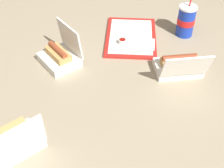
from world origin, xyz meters
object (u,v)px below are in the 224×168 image
object	(u,v)px
plastic_fork	(116,38)
soda_cup_left	(186,21)
food_tray	(131,37)
ketchup_cup	(123,41)
clamshell_hotdog_corner	(179,66)
clamshell_sandwich_back	(14,142)
clamshell_hotdog_right	(60,56)

from	to	relation	value
plastic_fork	soda_cup_left	size ratio (longest dim) A/B	0.49
food_tray	ketchup_cup	xyz separation A→B (m)	(-0.08, 0.03, 0.02)
clamshell_hotdog_corner	clamshell_sandwich_back	xyz separation A→B (m)	(-0.54, 0.56, 0.00)
clamshell_sandwich_back	soda_cup_left	distance (m)	1.04
clamshell_sandwich_back	soda_cup_left	world-z (taller)	soda_cup_left
soda_cup_left	plastic_fork	bearing A→B (deg)	109.96
clamshell_hotdog_corner	soda_cup_left	xyz separation A→B (m)	(0.33, -0.02, 0.04)
ketchup_cup	plastic_fork	distance (m)	0.06
ketchup_cup	plastic_fork	world-z (taller)	ketchup_cup
food_tray	plastic_fork	world-z (taller)	plastic_fork
ketchup_cup	plastic_fork	bearing A→B (deg)	46.90
soda_cup_left	ketchup_cup	bearing A→B (deg)	118.39
ketchup_cup	soda_cup_left	bearing A→B (deg)	-61.61
clamshell_hotdog_corner	clamshell_hotdog_right	xyz separation A→B (m)	(-0.03, 0.55, 0.00)
clamshell_sandwich_back	food_tray	bearing A→B (deg)	-21.20
clamshell_sandwich_back	clamshell_hotdog_right	bearing A→B (deg)	-0.59
plastic_fork	clamshell_sandwich_back	xyz separation A→B (m)	(-0.74, 0.23, 0.03)
ketchup_cup	clamshell_hotdog_right	size ratio (longest dim) A/B	0.17
ketchup_cup	clamshell_hotdog_corner	size ratio (longest dim) A/B	0.16
food_tray	clamshell_hotdog_corner	xyz separation A→B (m)	(-0.24, -0.25, 0.03)
soda_cup_left	clamshell_sandwich_back	bearing A→B (deg)	146.42
clamshell_sandwich_back	clamshell_hotdog_right	distance (m)	0.51
ketchup_cup	clamshell_hotdog_right	xyz separation A→B (m)	(-0.19, 0.27, 0.02)
food_tray	clamshell_hotdog_corner	size ratio (longest dim) A/B	1.58
clamshell_hotdog_corner	soda_cup_left	world-z (taller)	soda_cup_left
food_tray	plastic_fork	size ratio (longest dim) A/B	3.62
plastic_fork	clamshell_sandwich_back	distance (m)	0.78
clamshell_hotdog_corner	soda_cup_left	distance (m)	0.33
clamshell_hotdog_corner	food_tray	bearing A→B (deg)	46.00
plastic_fork	clamshell_sandwich_back	bearing A→B (deg)	166.92
ketchup_cup	clamshell_hotdog_corner	bearing A→B (deg)	-120.44
food_tray	soda_cup_left	bearing A→B (deg)	-72.46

